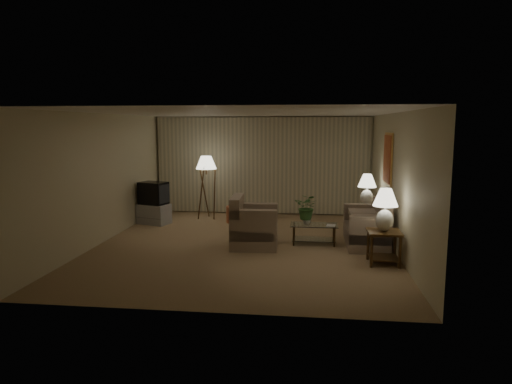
# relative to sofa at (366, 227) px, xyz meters

# --- Properties ---
(ground) EXTENTS (7.00, 7.00, 0.00)m
(ground) POSITION_rel_sofa_xyz_m (-2.50, -0.32, -0.36)
(ground) COLOR tan
(ground) RESTS_ON ground
(room_shell) EXTENTS (6.04, 7.02, 2.72)m
(room_shell) POSITION_rel_sofa_xyz_m (-2.48, 1.19, 1.39)
(room_shell) COLOR beige
(room_shell) RESTS_ON ground
(sofa) EXTENTS (1.62, 0.83, 0.72)m
(sofa) POSITION_rel_sofa_xyz_m (0.00, 0.00, 0.00)
(sofa) COLOR gray
(sofa) RESTS_ON ground
(armchair) EXTENTS (1.06, 1.02, 0.82)m
(armchair) POSITION_rel_sofa_xyz_m (-2.28, -0.44, 0.05)
(armchair) COLOR gray
(armchair) RESTS_ON ground
(side_table_near) EXTENTS (0.58, 0.58, 0.60)m
(side_table_near) POSITION_rel_sofa_xyz_m (0.15, -1.35, 0.06)
(side_table_near) COLOR #3D2610
(side_table_near) RESTS_ON ground
(side_table_far) EXTENTS (0.54, 0.46, 0.60)m
(side_table_far) POSITION_rel_sofa_xyz_m (0.15, 1.25, 0.05)
(side_table_far) COLOR #3D2610
(side_table_far) RESTS_ON ground
(table_lamp_near) EXTENTS (0.44, 0.44, 0.76)m
(table_lamp_near) POSITION_rel_sofa_xyz_m (0.15, -1.35, 0.69)
(table_lamp_near) COLOR white
(table_lamp_near) RESTS_ON side_table_near
(table_lamp_far) EXTENTS (0.43, 0.43, 0.74)m
(table_lamp_far) POSITION_rel_sofa_xyz_m (0.15, 1.25, 0.68)
(table_lamp_far) COLOR white
(table_lamp_far) RESTS_ON side_table_far
(coffee_table) EXTENTS (0.97, 0.53, 0.41)m
(coffee_table) POSITION_rel_sofa_xyz_m (-1.07, -0.10, -0.08)
(coffee_table) COLOR silver
(coffee_table) RESTS_ON ground
(tv_cabinet) EXTENTS (1.04, 0.93, 0.50)m
(tv_cabinet) POSITION_rel_sofa_xyz_m (-5.05, 1.44, -0.11)
(tv_cabinet) COLOR #9F9FA1
(tv_cabinet) RESTS_ON ground
(crt_tv) EXTENTS (0.92, 0.85, 0.55)m
(crt_tv) POSITION_rel_sofa_xyz_m (-5.05, 1.44, 0.42)
(crt_tv) COLOR black
(crt_tv) RESTS_ON tv_cabinet
(floor_lamp) EXTENTS (0.54, 0.54, 1.66)m
(floor_lamp) POSITION_rel_sofa_xyz_m (-3.87, 2.23, 0.51)
(floor_lamp) COLOR #3D2610
(floor_lamp) RESTS_ON ground
(ottoman) EXTENTS (0.81, 0.81, 0.41)m
(ottoman) POSITION_rel_sofa_xyz_m (-2.97, 1.85, -0.15)
(ottoman) COLOR #9F5935
(ottoman) RESTS_ON ground
(vase) EXTENTS (0.16, 0.16, 0.16)m
(vase) POSITION_rel_sofa_xyz_m (-1.22, -0.10, 0.14)
(vase) COLOR white
(vase) RESTS_ON coffee_table
(flowers) EXTENTS (0.59, 0.56, 0.53)m
(flowers) POSITION_rel_sofa_xyz_m (-1.22, -0.10, 0.48)
(flowers) COLOR #37682E
(flowers) RESTS_ON vase
(book) EXTENTS (0.21, 0.27, 0.02)m
(book) POSITION_rel_sofa_xyz_m (-0.82, -0.20, 0.07)
(book) COLOR olive
(book) RESTS_ON coffee_table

